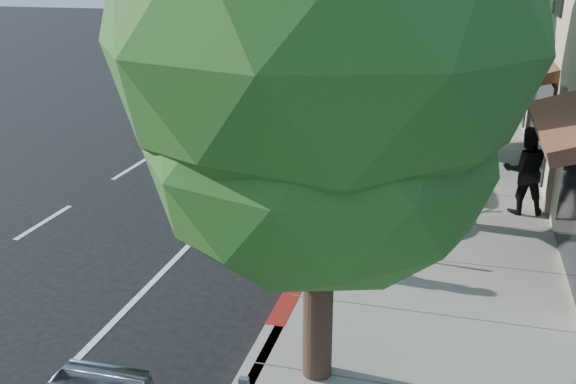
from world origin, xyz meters
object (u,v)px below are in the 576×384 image
(dark_sedan, at_px, (353,129))
(white_pickup, at_px, (355,84))
(dark_suv_far, at_px, (407,49))
(pedestrian, at_px, (525,170))
(cyclist, at_px, (282,223))
(street_tree_2, at_px, (411,13))
(bicycle, at_px, (246,205))
(silver_suv, at_px, (329,159))
(street_tree_0, at_px, (323,49))

(dark_sedan, height_order, white_pickup, dark_sedan)
(white_pickup, distance_m, dark_suv_far, 11.25)
(dark_sedan, relative_size, pedestrian, 2.34)
(cyclist, xyz_separation_m, dark_suv_far, (-0.11, 26.38, -0.15))
(street_tree_2, distance_m, white_pickup, 7.65)
(bicycle, relative_size, silver_suv, 0.29)
(cyclist, relative_size, pedestrian, 0.92)
(dark_sedan, height_order, dark_suv_far, dark_sedan)
(white_pickup, bearing_deg, dark_sedan, -84.50)
(silver_suv, xyz_separation_m, white_pickup, (-1.16, 10.91, -0.15))
(bicycle, bearing_deg, dark_suv_far, -26.20)
(bicycle, height_order, dark_suv_far, dark_suv_far)
(silver_suv, bearing_deg, dark_sedan, 86.18)
(street_tree_2, height_order, silver_suv, street_tree_2)
(bicycle, height_order, silver_suv, silver_suv)
(silver_suv, bearing_deg, street_tree_0, -83.25)
(street_tree_0, height_order, street_tree_2, street_tree_0)
(bicycle, distance_m, dark_suv_far, 24.64)
(cyclist, bearing_deg, bicycle, 6.50)
(silver_suv, height_order, white_pickup, silver_suv)
(cyclist, relative_size, dark_suv_far, 0.41)
(street_tree_2, height_order, cyclist, street_tree_2)
(street_tree_0, distance_m, street_tree_2, 12.01)
(street_tree_0, bearing_deg, street_tree_2, 90.00)
(dark_sedan, bearing_deg, silver_suv, -92.98)
(street_tree_2, relative_size, dark_suv_far, 1.53)
(street_tree_2, relative_size, pedestrian, 3.43)
(street_tree_2, xyz_separation_m, pedestrian, (3.10, -5.02, -2.90))
(street_tree_2, distance_m, dark_suv_far, 17.97)
(street_tree_2, bearing_deg, cyclist, -99.08)
(street_tree_0, relative_size, pedestrian, 3.81)
(white_pickup, xyz_separation_m, pedestrian, (5.66, -11.43, 0.41))
(street_tree_0, bearing_deg, white_pickup, 97.90)
(silver_suv, relative_size, white_pickup, 1.27)
(silver_suv, relative_size, dark_suv_far, 1.44)
(silver_suv, bearing_deg, dark_suv_far, 86.46)
(dark_sedan, bearing_deg, street_tree_2, 32.56)
(street_tree_2, relative_size, cyclist, 3.73)
(cyclist, height_order, white_pickup, cyclist)
(white_pickup, bearing_deg, cyclist, -89.02)
(street_tree_0, bearing_deg, dark_sedan, 97.25)
(dark_suv_far, xyz_separation_m, pedestrian, (4.61, -22.63, 0.38))
(silver_suv, xyz_separation_m, pedestrian, (4.50, -0.52, 0.25))
(dark_suv_far, bearing_deg, dark_sedan, -83.37)
(dark_sedan, bearing_deg, bicycle, -105.20)
(street_tree_0, relative_size, street_tree_2, 1.11)
(cyclist, distance_m, pedestrian, 5.87)
(street_tree_2, bearing_deg, street_tree_0, -90.00)
(street_tree_2, relative_size, silver_suv, 1.07)
(white_pickup, bearing_deg, street_tree_2, -71.62)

